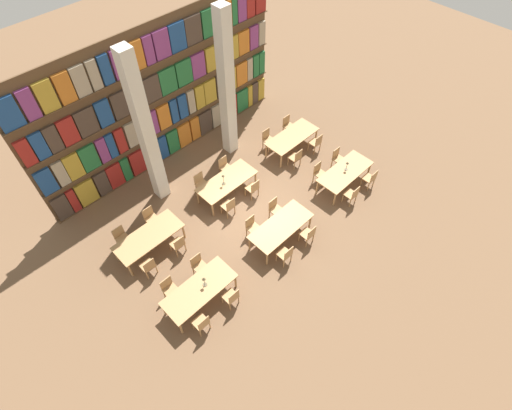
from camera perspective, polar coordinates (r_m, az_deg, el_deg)
name	(u,v)px	position (r m, az deg, el deg)	size (l,w,h in m)	color
ground_plane	(253,214)	(14.66, -0.36, -1.32)	(40.00, 40.00, 0.00)	brown
bookshelf_bank	(164,99)	(15.65, -13.00, 14.53)	(10.59, 0.35, 5.50)	brown
pillar_left	(146,133)	(13.65, -15.47, 9.88)	(0.45, 0.45, 6.00)	silver
pillar_center	(227,88)	(15.17, -4.23, 16.37)	(0.45, 0.45, 6.00)	silver
reading_table_0	(199,290)	(12.41, -8.08, -11.93)	(2.33, 0.99, 0.73)	tan
chair_0	(202,323)	(12.16, -7.74, -16.38)	(0.42, 0.40, 0.88)	tan
chair_1	(169,288)	(12.80, -12.27, -11.55)	(0.42, 0.40, 0.88)	tan
chair_2	(232,297)	(12.41, -3.51, -12.99)	(0.42, 0.40, 0.88)	tan
chair_3	(199,265)	(13.04, -8.18, -8.49)	(0.42, 0.40, 0.88)	tan
desk_lamp_0	(204,280)	(12.16, -7.43, -10.64)	(0.14, 0.14, 0.41)	brown
reading_table_1	(281,227)	(13.53, 3.58, -3.13)	(2.33, 0.99, 0.73)	tan
chair_4	(286,254)	(13.16, 4.26, -7.03)	(0.42, 0.40, 0.88)	tan
chair_5	(252,227)	(13.74, -0.52, -3.11)	(0.42, 0.40, 0.88)	tan
chair_6	(308,234)	(13.67, 7.49, -4.15)	(0.42, 0.40, 0.88)	tan
chair_7	(275,208)	(14.23, 2.75, -0.50)	(0.42, 0.40, 0.88)	tan
reading_table_2	(345,172)	(15.50, 12.60, 4.58)	(2.33, 0.99, 0.73)	tan
chair_8	(352,194)	(15.05, 13.55, 1.47)	(0.42, 0.40, 0.88)	tan
chair_9	(319,172)	(15.56, 9.01, 4.61)	(0.42, 0.40, 0.88)	tan
chair_10	(370,178)	(15.77, 16.00, 3.68)	(0.42, 0.40, 0.88)	tan
chair_11	(338,158)	(16.26, 11.59, 6.63)	(0.42, 0.40, 0.88)	tan
desk_lamp_1	(347,165)	(15.33, 12.89, 5.64)	(0.14, 0.14, 0.39)	brown
reading_table_3	(149,237)	(13.73, -15.09, -4.49)	(2.33, 0.99, 0.73)	tan
chair_12	(148,266)	(13.35, -15.12, -8.41)	(0.42, 0.40, 0.88)	tan
chair_13	(122,237)	(14.23, -18.66, -4.39)	(0.42, 0.40, 0.88)	tan
chair_14	(178,244)	(13.59, -11.07, -5.49)	(0.42, 0.40, 0.88)	tan
chair_15	(151,217)	(14.45, -14.81, -1.73)	(0.42, 0.40, 0.88)	tan
reading_table_4	(227,182)	(14.83, -4.19, 3.31)	(2.33, 0.99, 0.73)	tan
chair_16	(229,206)	(14.32, -3.91, -0.13)	(0.42, 0.40, 0.88)	tan
chair_17	(201,183)	(15.15, -7.87, 3.15)	(0.42, 0.40, 0.88)	tan
chair_18	(253,188)	(14.84, -0.44, 2.44)	(0.42, 0.40, 0.88)	tan
chair_19	(225,167)	(15.64, -4.45, 5.49)	(0.42, 0.40, 0.88)	tan
desk_lamp_2	(223,178)	(14.46, -4.70, 3.88)	(0.14, 0.14, 0.47)	brown
reading_table_5	(292,137)	(16.61, 5.17, 9.62)	(2.33, 0.99, 0.73)	tan
chair_20	(296,157)	(16.03, 5.72, 6.78)	(0.42, 0.40, 0.88)	tan
chair_21	(268,139)	(16.77, 1.70, 9.46)	(0.42, 0.40, 0.88)	tan
chair_22	(316,142)	(16.77, 8.57, 8.82)	(0.42, 0.40, 0.88)	tan
chair_23	(288,125)	(17.47, 4.60, 11.34)	(0.42, 0.40, 0.88)	tan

